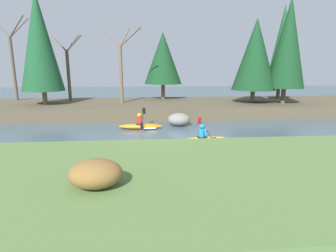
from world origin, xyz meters
name	(u,v)px	position (x,y,z in m)	size (l,w,h in m)	color
ground_plane	(162,142)	(0.00, 0.00, 0.00)	(90.00, 90.00, 0.00)	#425660
riverbank_near	(174,184)	(0.00, -5.98, 0.40)	(44.00, 7.01, 0.81)	#56753D
riverbank_far	(155,107)	(0.00, 9.60, 0.44)	(44.00, 8.49, 0.88)	brown
conifer_tree_far_left	(39,42)	(-8.96, 8.95, 5.78)	(3.25, 3.25, 8.73)	#7A664C
conifer_tree_left	(163,58)	(0.89, 12.32, 4.69)	(3.55, 3.55, 6.21)	brown
conifer_tree_mid_left	(255,55)	(8.25, 8.53, 4.85)	(3.62, 3.62, 6.86)	brown
conifer_tree_centre	(288,44)	(10.66, 7.95, 5.69)	(3.02, 3.02, 8.35)	brown
conifer_tree_mid_right	(282,46)	(12.39, 12.17, 5.89)	(2.52, 2.52, 8.79)	brown
bare_tree_upstream	(13,61)	(-12.58, 12.18, 4.44)	(4.14, 4.09, 7.56)	brown
bare_tree_mid_upstream	(69,69)	(-7.61, 11.47, 3.69)	(3.30, 3.26, 5.96)	brown
bare_tree_mid_downstream	(121,67)	(-2.79, 9.50, 3.87)	(3.50, 3.46, 6.34)	brown
shrub_clump_second	(96,174)	(-2.04, -6.89, 1.17)	(1.31, 1.09, 0.71)	brown
kayaker_lead	(203,139)	(2.06, -0.50, 0.22)	(2.79, 2.06, 1.20)	yellow
kayaker_middle	(142,126)	(-1.04, 3.08, 0.20)	(2.79, 2.07, 1.20)	orange
boulder_midstream	(179,119)	(1.38, 3.85, 0.43)	(1.51, 1.18, 0.85)	gray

